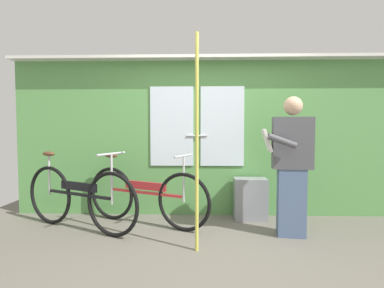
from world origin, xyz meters
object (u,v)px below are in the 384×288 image
Objects in this scene: trash_bin_by_wall at (250,199)px; bicycle_leaning_behind at (78,197)px; passenger_reading_newspaper at (291,163)px; handrail_pole at (197,143)px; bicycle_near_door at (145,195)px.

bicycle_leaning_behind is at bearing -167.34° from trash_bin_by_wall.
passenger_reading_newspaper reaches higher than trash_bin_by_wall.
handrail_pole is (-0.70, -1.06, 0.80)m from trash_bin_by_wall.
bicycle_near_door is 1.82m from passenger_reading_newspaper.
bicycle_near_door is 0.79m from bicycle_leaning_behind.
bicycle_near_door is 2.99× the size of trash_bin_by_wall.
passenger_reading_newspaper reaches higher than bicycle_leaning_behind.
passenger_reading_newspaper is (2.49, -0.14, 0.44)m from bicycle_leaning_behind.
bicycle_near_door is at bearing 40.60° from bicycle_leaning_behind.
trash_bin_by_wall is (1.37, 0.27, -0.10)m from bicycle_near_door.
trash_bin_by_wall is at bearing 56.36° from handrail_pole.
bicycle_leaning_behind is 2.53m from passenger_reading_newspaper.
bicycle_leaning_behind reaches higher than trash_bin_by_wall.
bicycle_near_door is at bearing -4.94° from passenger_reading_newspaper.
bicycle_leaning_behind is 2.94× the size of trash_bin_by_wall.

